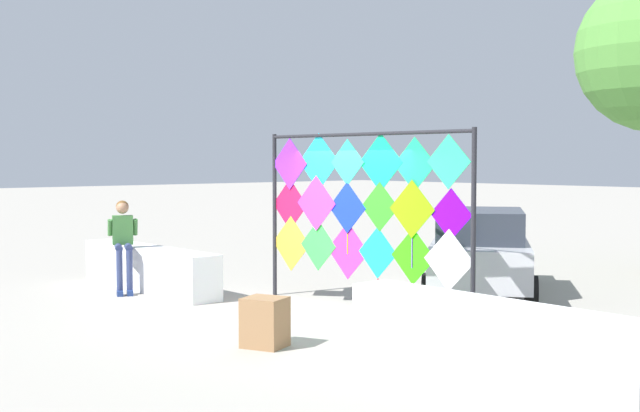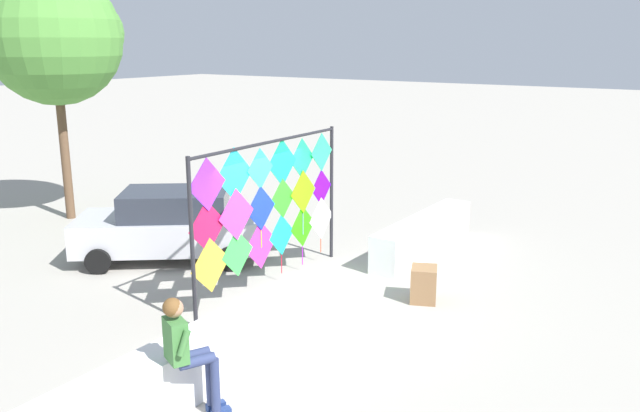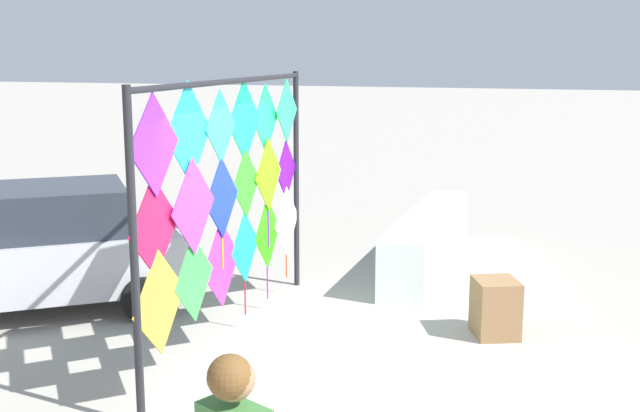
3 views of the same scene
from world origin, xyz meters
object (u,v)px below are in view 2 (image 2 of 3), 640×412
kite_display_rack (270,201)px  parked_car (172,225)px  seated_vendor (187,348)px  tree_far_right (57,38)px  cardboard_box_large (424,284)px

kite_display_rack → parked_car: kite_display_rack is taller
seated_vendor → parked_car: seated_vendor is taller
parked_car → tree_far_right: bearing=79.1°
seated_vendor → cardboard_box_large: size_ratio=2.60×
parked_car → tree_far_right: (0.87, 4.54, 3.80)m
seated_vendor → cardboard_box_large: 5.14m
kite_display_rack → tree_far_right: (1.06, 7.32, 2.87)m
kite_display_rack → seated_vendor: bearing=-154.7°
kite_display_rack → cardboard_box_large: bearing=-69.1°
cardboard_box_large → kite_display_rack: bearing=110.9°
kite_display_rack → parked_car: (0.19, 2.78, -0.93)m
parked_car → cardboard_box_large: 5.49m
parked_car → seated_vendor: bearing=-132.1°
tree_far_right → seated_vendor: bearing=-118.9°
seated_vendor → tree_far_right: size_ratio=0.26×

